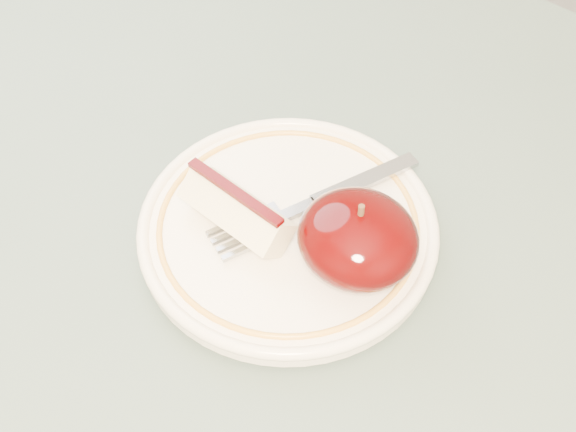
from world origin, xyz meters
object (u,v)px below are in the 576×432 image
Objects in this scene: table at (151,336)px; apple_half at (358,239)px; plate at (288,229)px; fork at (312,204)px.

table is 0.20m from apple_half.
plate is 0.02m from fork.
table is 5.73× the size of fork.
table is 11.29× the size of apple_half.
apple_half reaches higher than table.
apple_half is at bearing 5.07° from plate.
plate reaches higher than table.
apple_half is at bearing -87.79° from fork.
fork is at bearing 160.81° from apple_half.
fork is at bearing 80.89° from plate.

